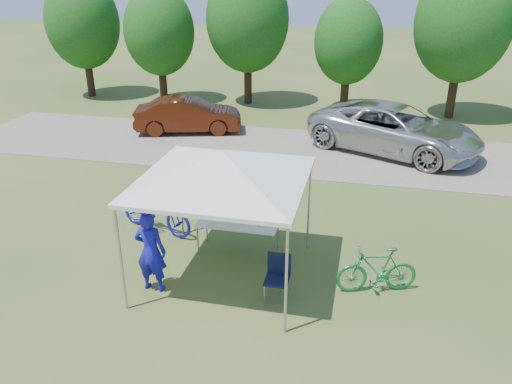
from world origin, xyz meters
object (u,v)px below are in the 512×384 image
folding_table (238,224)px  cyclist (151,251)px  cooler (219,213)px  minivan (395,129)px  bike_green (377,270)px  bike_blue (156,210)px  sedan (188,115)px  folding_chair (278,273)px

folding_table → cyclist: cyclist is taller
cooler → minivan: 8.64m
cyclist → bike_green: (4.29, 0.90, -0.38)m
folding_table → minivan: size_ratio=0.31×
cooler → cyclist: 1.96m
bike_blue → minivan: bearing=-20.9°
bike_blue → sedan: size_ratio=0.51×
cyclist → sedan: 10.47m
sedan → folding_table: bearing=-169.6°
minivan → folding_chair: bearing=-169.9°
folding_chair → bike_blue: size_ratio=0.43×
bike_blue → cyclist: bearing=-140.9°
bike_green → sedan: size_ratio=0.39×
bike_green → minivan: 8.58m
cooler → sedan: 9.10m
folding_chair → minivan: bearing=75.2°
bike_green → minivan: bearing=159.7°
bike_blue → minivan: size_ratio=0.35×
cyclist → minivan: bearing=-115.7°
folding_chair → sedan: (-5.33, 9.75, 0.16)m
folding_table → bike_blue: size_ratio=0.87×
bike_blue → minivan: minivan is taller
folding_table → sedan: 9.28m
folding_chair → cooler: (-1.59, 1.46, 0.39)m
folding_table → minivan: (3.53, 7.69, 0.14)m
folding_chair → bike_green: (1.85, 0.59, -0.05)m
folding_chair → minivan: (2.36, 9.15, 0.30)m
cyclist → minivan: 10.61m
folding_chair → sedan: bearing=118.3°
folding_table → sedan: sedan is taller
folding_chair → bike_green: bike_green is taller
bike_blue → bike_green: 5.37m
folding_chair → sedan: sedan is taller
folding_table → sedan: bearing=116.7°
folding_table → folding_chair: bearing=-51.3°
bike_green → sedan: 11.64m
folding_table → cooler: 0.48m
folding_table → sedan: (-4.16, 8.29, -0.00)m
folding_table → cooler: size_ratio=3.67×
folding_table → bike_green: 3.15m
bike_green → sedan: (-7.18, 9.16, 0.21)m
folding_table → cooler: bearing=-180.0°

